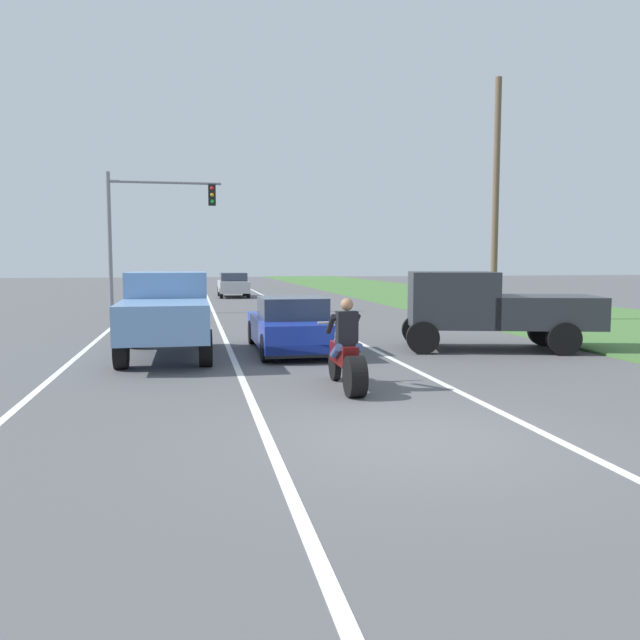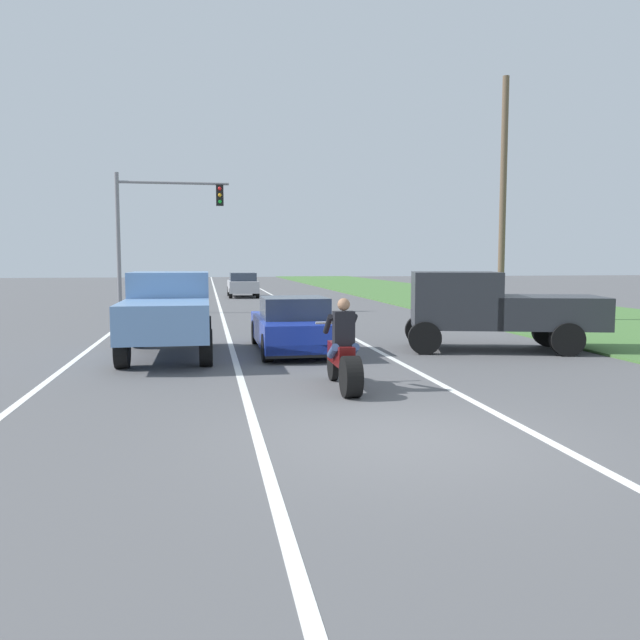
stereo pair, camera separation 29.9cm
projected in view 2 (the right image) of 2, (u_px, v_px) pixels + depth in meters
name	position (u px, v px, depth m)	size (l,w,h in m)	color
ground_plane	(401.00, 439.00, 8.24)	(160.00, 160.00, 0.00)	#565659
lane_stripe_left_solid	(135.00, 315.00, 26.92)	(0.14, 120.00, 0.01)	white
lane_stripe_right_solid	(305.00, 312.00, 28.17)	(0.14, 120.00, 0.01)	white
lane_stripe_centre_dashed	(222.00, 313.00, 27.54)	(0.14, 120.00, 0.01)	white
grass_verge_right	(520.00, 309.00, 29.91)	(10.00, 120.00, 0.06)	#477538
motorcycle_with_rider	(344.00, 357.00, 11.26)	(0.70, 2.21, 1.62)	black
sports_car_blue	(293.00, 326.00, 16.05)	(1.84, 4.30, 1.37)	#1E38B2
pickup_truck_left_lane_light_blue	(168.00, 310.00, 15.23)	(2.02, 4.80, 1.98)	#6B93C6
pickup_truck_right_shoulder_dark_grey	(492.00, 307.00, 16.23)	(5.14, 3.14, 1.98)	#2D3035
traffic_light_mast_near	(154.00, 220.00, 27.85)	(4.83, 0.34, 6.00)	gray
utility_pole_roadside	(503.00, 201.00, 23.68)	(0.24, 0.24, 8.90)	brown
distant_car_far_ahead	(243.00, 284.00, 39.77)	(1.80, 4.00, 1.50)	#B2B2B7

